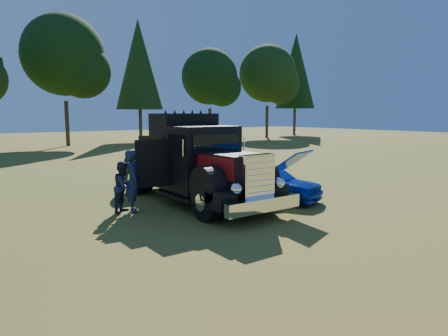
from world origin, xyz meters
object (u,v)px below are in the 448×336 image
diamond_t_truck (197,165)px  spectator_near (133,181)px  spectator_far (124,187)px  hotrod_coupe (270,182)px

diamond_t_truck → spectator_near: diamond_t_truck is taller
spectator_near → spectator_far: 0.33m
spectator_near → hotrod_coupe: bearing=-88.1°
diamond_t_truck → hotrod_coupe: 2.62m
diamond_t_truck → hotrod_coupe: (2.31, -1.05, -0.65)m
spectator_near → spectator_far: bearing=74.0°
hotrod_coupe → spectator_far: size_ratio=2.69×
diamond_t_truck → spectator_far: 2.55m
hotrod_coupe → spectator_near: (-4.55, 1.18, 0.33)m
diamond_t_truck → spectator_near: size_ratio=3.73×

